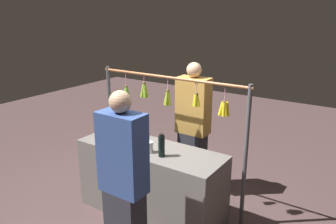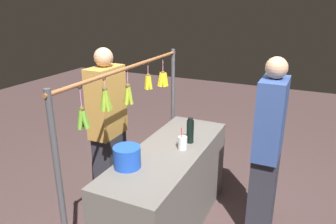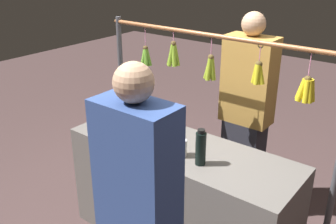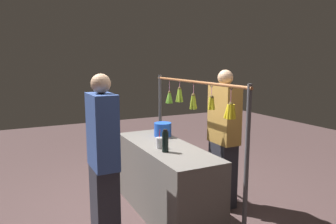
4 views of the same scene
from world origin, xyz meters
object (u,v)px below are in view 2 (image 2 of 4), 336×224
object	(u,v)px
water_bottle	(190,131)
customer_person	(267,152)
blue_bucket	(127,157)
vendor_person	(108,132)
drink_cup	(183,143)

from	to	relation	value
water_bottle	customer_person	distance (m)	0.72
water_bottle	blue_bucket	xyz separation A→B (m)	(0.66, -0.29, -0.03)
blue_bucket	vendor_person	world-z (taller)	vendor_person
drink_cup	customer_person	bearing A→B (deg)	110.08
blue_bucket	drink_cup	bearing A→B (deg)	150.61
drink_cup	vendor_person	bearing A→B (deg)	-93.09
vendor_person	water_bottle	bearing A→B (deg)	97.82
water_bottle	blue_bucket	distance (m)	0.72
water_bottle	customer_person	xyz separation A→B (m)	(-0.10, 0.70, -0.12)
blue_bucket	drink_cup	xyz separation A→B (m)	(-0.49, 0.28, -0.03)
blue_bucket	vendor_person	distance (m)	0.79
blue_bucket	customer_person	world-z (taller)	customer_person
vendor_person	customer_person	bearing A→B (deg)	97.82
drink_cup	vendor_person	world-z (taller)	vendor_person
drink_cup	customer_person	xyz separation A→B (m)	(-0.26, 0.71, -0.06)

